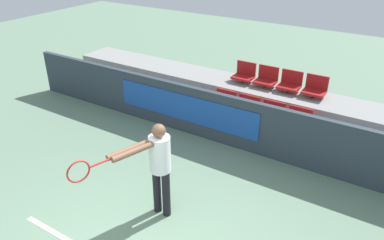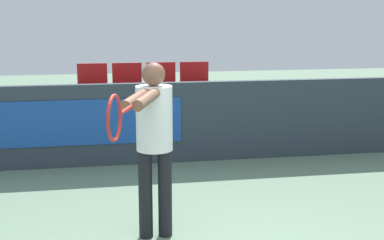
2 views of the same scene
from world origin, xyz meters
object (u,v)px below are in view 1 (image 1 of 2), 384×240
(stadium_chair_1, at_px, (247,109))
(stadium_chair_6, at_px, (290,83))
(stadium_chair_2, at_px, (272,115))
(stadium_chair_7, at_px, (315,88))
(stadium_chair_0, at_px, (224,103))
(stadium_chair_3, at_px, (298,121))
(stadium_chair_5, at_px, (266,78))
(stadium_chair_4, at_px, (244,74))
(tennis_player, at_px, (156,162))

(stadium_chair_1, bearing_deg, stadium_chair_6, 60.87)
(stadium_chair_2, relative_size, stadium_chair_7, 1.00)
(stadium_chair_0, xyz_separation_m, stadium_chair_1, (0.58, 0.00, 0.00))
(stadium_chair_2, xyz_separation_m, stadium_chair_6, (0.00, 1.04, 0.38))
(stadium_chair_3, relative_size, stadium_chair_5, 1.00)
(stadium_chair_1, relative_size, stadium_chair_6, 1.00)
(stadium_chair_7, bearing_deg, stadium_chair_4, 180.00)
(stadium_chair_4, distance_m, stadium_chair_5, 0.58)
(stadium_chair_0, xyz_separation_m, stadium_chair_6, (1.16, 1.04, 0.38))
(stadium_chair_0, height_order, stadium_chair_7, stadium_chair_7)
(stadium_chair_1, bearing_deg, stadium_chair_2, 0.00)
(stadium_chair_1, relative_size, stadium_chair_3, 1.00)
(stadium_chair_5, distance_m, stadium_chair_6, 0.58)
(stadium_chair_0, relative_size, stadium_chair_4, 1.00)
(stadium_chair_0, bearing_deg, stadium_chair_2, 0.00)
(stadium_chair_3, bearing_deg, stadium_chair_2, 180.00)
(stadium_chair_1, relative_size, stadium_chair_5, 1.00)
(stadium_chair_0, height_order, stadium_chair_2, same)
(stadium_chair_4, height_order, stadium_chair_5, same)
(stadium_chair_0, relative_size, stadium_chair_6, 1.00)
(stadium_chair_0, xyz_separation_m, tennis_player, (0.55, -3.30, 0.45))
(stadium_chair_0, distance_m, stadium_chair_7, 2.07)
(stadium_chair_2, relative_size, stadium_chair_5, 1.00)
(stadium_chair_2, distance_m, stadium_chair_3, 0.58)
(stadium_chair_3, distance_m, stadium_chair_4, 2.07)
(stadium_chair_7, bearing_deg, stadium_chair_0, -149.11)
(stadium_chair_1, height_order, tennis_player, tennis_player)
(stadium_chair_1, xyz_separation_m, stadium_chair_3, (1.16, 0.00, 0.00))
(stadium_chair_1, height_order, stadium_chair_6, stadium_chair_6)
(stadium_chair_4, xyz_separation_m, stadium_chair_6, (1.16, 0.00, 0.00))
(stadium_chair_5, height_order, stadium_chair_7, same)
(stadium_chair_3, relative_size, tennis_player, 0.30)
(stadium_chair_3, bearing_deg, tennis_player, -109.80)
(stadium_chair_0, bearing_deg, tennis_player, -80.50)
(stadium_chair_4, xyz_separation_m, stadium_chair_5, (0.58, 0.00, 0.00))
(stadium_chair_2, height_order, stadium_chair_3, same)
(stadium_chair_0, xyz_separation_m, stadium_chair_7, (1.74, 1.04, 0.38))
(stadium_chair_3, relative_size, stadium_chair_7, 1.00)
(stadium_chair_4, bearing_deg, tennis_player, -82.75)
(stadium_chair_1, xyz_separation_m, tennis_player, (-0.03, -3.30, 0.45))
(stadium_chair_5, xyz_separation_m, stadium_chair_6, (0.58, 0.00, 0.00))
(tennis_player, bearing_deg, stadium_chair_2, 97.52)
(stadium_chair_4, relative_size, stadium_chair_6, 1.00)
(stadium_chair_4, bearing_deg, stadium_chair_3, -30.89)
(stadium_chair_3, xyz_separation_m, stadium_chair_6, (-0.58, 1.04, 0.38))
(tennis_player, bearing_deg, stadium_chair_3, 88.16)
(stadium_chair_2, distance_m, stadium_chair_6, 1.11)
(stadium_chair_7, bearing_deg, stadium_chair_5, 180.00)
(stadium_chair_2, relative_size, stadium_chair_6, 1.00)
(stadium_chair_1, distance_m, stadium_chair_5, 1.11)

